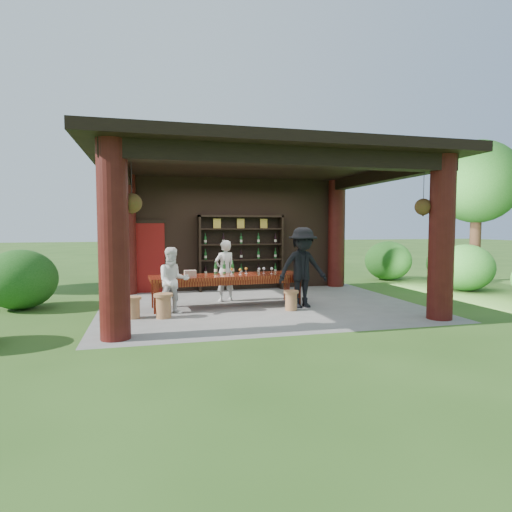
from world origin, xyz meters
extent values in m
plane|color=#2D5119|center=(0.00, 0.00, 0.00)|extent=(90.00, 90.00, 0.00)
cube|color=slate|center=(0.00, 0.00, -0.05)|extent=(7.40, 5.90, 0.10)
cube|color=black|center=(0.00, 2.75, 1.65)|extent=(7.00, 0.18, 3.30)
cube|color=maroon|center=(-2.60, 2.65, 1.00)|extent=(0.95, 0.06, 2.00)
cylinder|color=#380C0A|center=(-3.15, -2.40, 1.65)|extent=(0.50, 0.50, 3.30)
cylinder|color=#380C0A|center=(3.15, -2.40, 1.65)|extent=(0.50, 0.50, 3.30)
cylinder|color=#380C0A|center=(-3.15, 2.55, 1.65)|extent=(0.50, 0.50, 3.30)
cylinder|color=#380C0A|center=(3.15, 2.55, 1.65)|extent=(0.50, 0.50, 3.30)
cube|color=black|center=(0.00, -2.40, 3.15)|extent=(6.70, 0.35, 0.35)
cube|color=black|center=(-3.15, 0.00, 3.15)|extent=(0.30, 5.20, 0.30)
cube|color=black|center=(3.15, 0.00, 3.15)|extent=(0.30, 5.20, 0.30)
cube|color=black|center=(0.00, 0.00, 3.40)|extent=(7.50, 6.00, 0.20)
cylinder|color=black|center=(-2.85, -2.20, 2.62)|extent=(0.01, 0.01, 0.75)
cone|color=black|center=(-2.85, -2.20, 2.17)|extent=(0.32, 0.32, 0.18)
sphere|color=#1E5919|center=(-2.85, -2.20, 2.28)|extent=(0.34, 0.34, 0.34)
cylinder|color=black|center=(2.85, -2.20, 2.62)|extent=(0.01, 0.01, 0.75)
cone|color=black|center=(2.85, -2.20, 2.17)|extent=(0.32, 0.32, 0.18)
sphere|color=#1E5919|center=(2.85, -2.20, 2.28)|extent=(0.34, 0.34, 0.34)
cube|color=#530F0B|center=(-0.81, 0.00, 0.71)|extent=(3.58, 1.09, 0.08)
cube|color=#530F0B|center=(-0.81, 0.00, 0.61)|extent=(3.37, 0.93, 0.12)
cube|color=#530F0B|center=(-2.44, -0.44, 0.34)|extent=(0.13, 0.13, 0.67)
cube|color=#530F0B|center=(0.85, -0.27, 0.34)|extent=(0.13, 0.13, 0.67)
cube|color=#530F0B|center=(-2.48, 0.27, 0.34)|extent=(0.13, 0.13, 0.67)
cube|color=#530F0B|center=(0.82, 0.44, 0.34)|extent=(0.13, 0.13, 0.67)
cylinder|color=#9B653E|center=(-2.31, -0.94, 0.22)|extent=(0.30, 0.30, 0.45)
cylinder|color=#9B653E|center=(-2.31, -0.94, 0.48)|extent=(0.38, 0.38, 0.06)
cylinder|color=#9B653E|center=(0.51, -0.81, 0.20)|extent=(0.27, 0.27, 0.39)
cylinder|color=#9B653E|center=(0.51, -0.81, 0.42)|extent=(0.34, 0.34, 0.05)
cylinder|color=#9B653E|center=(-2.91, -0.81, 0.20)|extent=(0.27, 0.27, 0.39)
cylinder|color=#9B653E|center=(-2.91, -0.81, 0.42)|extent=(0.34, 0.34, 0.05)
imported|color=silver|center=(-0.73, 0.74, 0.77)|extent=(0.65, 0.53, 1.54)
imported|color=white|center=(-2.09, -0.59, 0.72)|extent=(0.78, 0.65, 1.44)
imported|color=black|center=(0.87, -0.55, 0.93)|extent=(1.26, 0.80, 1.86)
cube|color=#BF6672|center=(-1.67, -0.12, 0.82)|extent=(0.27, 0.19, 0.14)
ellipsoid|color=#194C14|center=(6.39, 0.69, 0.58)|extent=(1.60, 1.60, 1.36)
ellipsoid|color=#194C14|center=(-5.41, 0.85, 0.58)|extent=(1.60, 1.60, 1.36)
ellipsoid|color=#194C14|center=(5.59, 3.51, 0.58)|extent=(1.60, 1.60, 1.36)
ellipsoid|color=#194C14|center=(7.31, 2.55, 0.53)|extent=(1.46, 1.46, 1.24)
cylinder|color=#3F2819|center=(8.34, 2.55, 1.60)|extent=(0.36, 0.36, 3.20)
sphere|color=#194C14|center=(8.34, 2.55, 3.40)|extent=(2.80, 2.80, 2.80)
camera|label=1|loc=(-2.61, -9.82, 1.89)|focal=30.00mm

